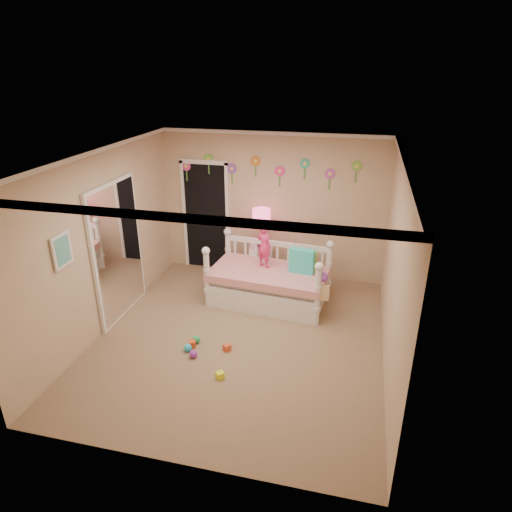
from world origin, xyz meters
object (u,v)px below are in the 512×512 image
(child, at_px, (264,246))
(table_lamp, at_px, (261,222))
(daybed, at_px, (269,273))
(nightstand, at_px, (261,264))

(child, height_order, table_lamp, table_lamp)
(child, relative_size, table_lamp, 1.05)
(daybed, height_order, nightstand, daybed)
(child, xyz_separation_m, nightstand, (-0.18, 0.60, -0.60))
(nightstand, distance_m, table_lamp, 0.79)
(child, bearing_deg, table_lamp, -48.21)
(daybed, distance_m, nightstand, 0.80)
(daybed, relative_size, child, 2.60)
(daybed, relative_size, table_lamp, 2.74)
(daybed, height_order, table_lamp, table_lamp)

